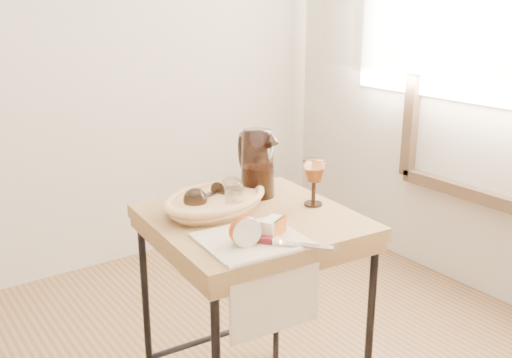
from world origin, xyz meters
TOP-DOWN VIEW (x-y plane):
  - side_table at (0.38, 0.34)m, footprint 0.62×0.62m
  - tea_towel at (0.28, 0.19)m, footprint 0.29×0.26m
  - bread_basket at (0.32, 0.44)m, footprint 0.38×0.31m
  - goblet_lying_a at (0.29, 0.46)m, footprint 0.14×0.11m
  - goblet_lying_b at (0.37, 0.42)m, footprint 0.13×0.15m
  - pitcher at (0.50, 0.48)m, footprint 0.23×0.28m
  - wine_goblet at (0.59, 0.31)m, footprint 0.09×0.09m
  - apple_half at (0.24, 0.17)m, footprint 0.09×0.06m
  - apple_wedge at (0.33, 0.17)m, footprint 0.08×0.07m
  - table_knife at (0.31, 0.11)m, footprint 0.18×0.21m

SIDE VIEW (x-z plane):
  - side_table at x=0.38m, z-range 0.00..0.74m
  - tea_towel at x=0.28m, z-range 0.74..0.74m
  - table_knife at x=0.31m, z-range 0.74..0.76m
  - bread_basket at x=0.32m, z-range 0.74..0.78m
  - apple_wedge at x=0.33m, z-range 0.74..0.79m
  - apple_half at x=0.24m, z-range 0.74..0.82m
  - goblet_lying_a at x=0.29m, z-range 0.75..0.82m
  - goblet_lying_b at x=0.37m, z-range 0.75..0.83m
  - wine_goblet at x=0.59m, z-range 0.74..0.88m
  - pitcher at x=0.50m, z-range 0.72..0.98m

